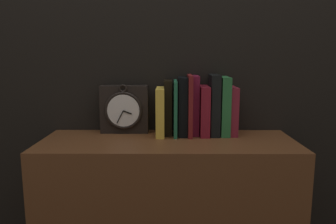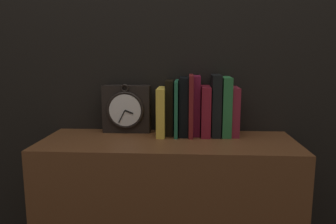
% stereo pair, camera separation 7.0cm
% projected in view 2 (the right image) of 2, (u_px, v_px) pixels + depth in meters
% --- Properties ---
extents(wall_back, '(6.00, 0.05, 2.60)m').
position_uv_depth(wall_back, '(171.00, 29.00, 1.43)').
color(wall_back, black).
rests_on(wall_back, ground_plane).
extents(clock, '(0.21, 0.08, 0.22)m').
position_uv_depth(clock, '(127.00, 109.00, 1.43)').
color(clock, black).
rests_on(clock, bookshelf).
extents(book_slot0_yellow, '(0.03, 0.16, 0.20)m').
position_uv_depth(book_slot0_yellow, '(162.00, 112.00, 1.38)').
color(book_slot0_yellow, yellow).
rests_on(book_slot0_yellow, bookshelf).
extents(book_slot1_black, '(0.03, 0.12, 0.23)m').
position_uv_depth(book_slot1_black, '(170.00, 107.00, 1.40)').
color(book_slot1_black, black).
rests_on(book_slot1_black, bookshelf).
extents(book_slot2_green, '(0.01, 0.16, 0.23)m').
position_uv_depth(book_slot2_green, '(177.00, 108.00, 1.38)').
color(book_slot2_green, '#1E6342').
rests_on(book_slot2_green, bookshelf).
extents(book_slot3_black, '(0.04, 0.14, 0.24)m').
position_uv_depth(book_slot3_black, '(184.00, 106.00, 1.38)').
color(book_slot3_black, black).
rests_on(book_slot3_black, bookshelf).
extents(book_slot4_maroon, '(0.02, 0.16, 0.25)m').
position_uv_depth(book_slot4_maroon, '(191.00, 105.00, 1.37)').
color(book_slot4_maroon, maroon).
rests_on(book_slot4_maroon, bookshelf).
extents(book_slot5_maroon, '(0.03, 0.12, 0.25)m').
position_uv_depth(book_slot5_maroon, '(197.00, 105.00, 1.39)').
color(book_slot5_maroon, maroon).
rests_on(book_slot5_maroon, bookshelf).
extents(book_slot6_maroon, '(0.04, 0.15, 0.21)m').
position_uv_depth(book_slot6_maroon, '(205.00, 111.00, 1.38)').
color(book_slot6_maroon, maroon).
rests_on(book_slot6_maroon, bookshelf).
extents(book_slot7_black, '(0.04, 0.14, 0.26)m').
position_uv_depth(book_slot7_black, '(216.00, 105.00, 1.38)').
color(book_slot7_black, black).
rests_on(book_slot7_black, bookshelf).
extents(book_slot8_green, '(0.04, 0.14, 0.25)m').
position_uv_depth(book_slot8_green, '(226.00, 106.00, 1.37)').
color(book_slot8_green, '#266A37').
rests_on(book_slot8_green, bookshelf).
extents(book_slot9_maroon, '(0.03, 0.13, 0.20)m').
position_uv_depth(book_slot9_maroon, '(234.00, 111.00, 1.38)').
color(book_slot9_maroon, maroon).
rests_on(book_slot9_maroon, bookshelf).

